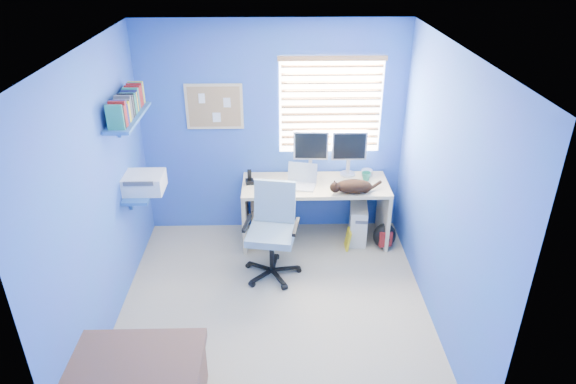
{
  "coord_description": "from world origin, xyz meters",
  "views": [
    {
      "loc": [
        0.04,
        -3.95,
        3.32
      ],
      "look_at": [
        0.15,
        0.65,
        0.95
      ],
      "focal_mm": 32.0,
      "sensor_mm": 36.0,
      "label": 1
    }
  ],
  "objects_px": {
    "cat": "(354,186)",
    "office_chair": "(272,242)",
    "tower_pc": "(358,222)",
    "laptop": "(300,178)",
    "desk": "(315,212)"
  },
  "relations": [
    {
      "from": "tower_pc",
      "to": "office_chair",
      "type": "height_order",
      "value": "office_chair"
    },
    {
      "from": "office_chair",
      "to": "laptop",
      "type": "bearing_deg",
      "value": 61.21
    },
    {
      "from": "laptop",
      "to": "office_chair",
      "type": "height_order",
      "value": "office_chair"
    },
    {
      "from": "cat",
      "to": "office_chair",
      "type": "xyz_separation_m",
      "value": [
        -0.89,
        -0.42,
        -0.44
      ]
    },
    {
      "from": "laptop",
      "to": "office_chair",
      "type": "distance_m",
      "value": 0.81
    },
    {
      "from": "laptop",
      "to": "office_chair",
      "type": "bearing_deg",
      "value": -105.26
    },
    {
      "from": "office_chair",
      "to": "tower_pc",
      "type": "bearing_deg",
      "value": 32.34
    },
    {
      "from": "desk",
      "to": "tower_pc",
      "type": "bearing_deg",
      "value": -0.39
    },
    {
      "from": "cat",
      "to": "tower_pc",
      "type": "height_order",
      "value": "cat"
    },
    {
      "from": "laptop",
      "to": "tower_pc",
      "type": "bearing_deg",
      "value": 18.68
    },
    {
      "from": "laptop",
      "to": "cat",
      "type": "xyz_separation_m",
      "value": [
        0.58,
        -0.15,
        -0.04
      ]
    },
    {
      "from": "desk",
      "to": "office_chair",
      "type": "height_order",
      "value": "office_chair"
    },
    {
      "from": "cat",
      "to": "office_chair",
      "type": "relative_size",
      "value": 0.4
    },
    {
      "from": "cat",
      "to": "office_chair",
      "type": "bearing_deg",
      "value": -166.34
    },
    {
      "from": "tower_pc",
      "to": "office_chair",
      "type": "distance_m",
      "value": 1.2
    }
  ]
}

